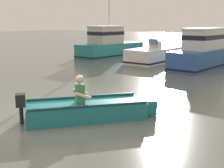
# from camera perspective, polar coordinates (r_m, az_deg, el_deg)

# --- Properties ---
(ground_plane) EXTENTS (120.00, 120.00, 0.00)m
(ground_plane) POSITION_cam_1_polar(r_m,az_deg,el_deg) (8.91, -11.49, -5.53)
(ground_plane) COLOR slate
(rowboat_with_person) EXTENTS (2.89, 3.22, 1.19)m
(rowboat_with_person) POSITION_cam_1_polar(r_m,az_deg,el_deg) (8.37, -4.35, -4.64)
(rowboat_with_person) COLOR #1E727A
(rowboat_with_person) RESTS_ON ground
(moored_boat_teal) EXTENTS (2.54, 5.63, 4.77)m
(moored_boat_teal) POSITION_cam_1_polar(r_m,az_deg,el_deg) (22.69, -0.54, 7.07)
(moored_boat_teal) COLOR #1E727A
(moored_boat_teal) RESTS_ON ground
(moored_boat_white) EXTENTS (2.14, 5.30, 1.48)m
(moored_boat_white) POSITION_cam_1_polar(r_m,az_deg,el_deg) (20.29, 8.42, 5.29)
(moored_boat_white) COLOR white
(moored_boat_white) RESTS_ON ground
(moored_boat_blue) EXTENTS (2.32, 6.57, 2.19)m
(moored_boat_blue) POSITION_cam_1_polar(r_m,az_deg,el_deg) (18.24, 16.90, 5.47)
(moored_boat_blue) COLOR #2D519E
(moored_boat_blue) RESTS_ON ground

